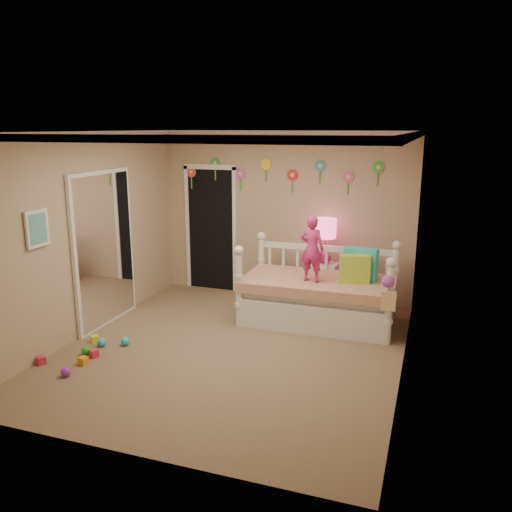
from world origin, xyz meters
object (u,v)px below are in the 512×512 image
at_px(daybed, 319,283).
at_px(nightstand, 324,284).
at_px(child, 312,249).
at_px(table_lamp, 326,234).

relative_size(daybed, nightstand, 3.15).
xyz_separation_m(daybed, child, (-0.07, -0.17, 0.51)).
relative_size(nightstand, table_lamp, 0.98).
height_order(daybed, table_lamp, table_lamp).
bearing_deg(daybed, child, -112.17).
distance_m(daybed, child, 0.54).
height_order(child, table_lamp, child).
distance_m(child, nightstand, 1.16).
bearing_deg(child, table_lamp, -81.86).
relative_size(child, table_lamp, 1.33).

